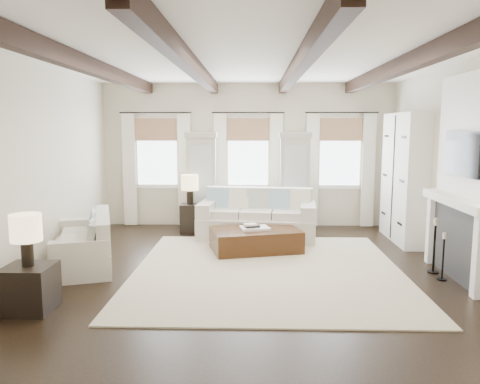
{
  "coord_description": "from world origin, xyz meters",
  "views": [
    {
      "loc": [
        0.12,
        -6.79,
        2.22
      ],
      "look_at": [
        -0.1,
        0.96,
        1.15
      ],
      "focal_mm": 35.0,
      "sensor_mm": 36.0,
      "label": 1
    }
  ],
  "objects_px": {
    "ottoman": "(255,240)",
    "side_table_front": "(30,288)",
    "sofa_left": "(86,245)",
    "side_table_back": "(190,218)",
    "sofa_back": "(257,218)"
  },
  "relations": [
    {
      "from": "ottoman",
      "to": "side_table_front",
      "type": "distance_m",
      "value": 3.98
    },
    {
      "from": "sofa_left",
      "to": "side_table_front",
      "type": "bearing_deg",
      "value": -90.41
    },
    {
      "from": "ottoman",
      "to": "side_table_front",
      "type": "relative_size",
      "value": 2.74
    },
    {
      "from": "side_table_front",
      "to": "side_table_back",
      "type": "relative_size",
      "value": 0.93
    },
    {
      "from": "sofa_back",
      "to": "side_table_back",
      "type": "bearing_deg",
      "value": 162.39
    },
    {
      "from": "sofa_back",
      "to": "side_table_back",
      "type": "relative_size",
      "value": 3.97
    },
    {
      "from": "side_table_front",
      "to": "sofa_back",
      "type": "bearing_deg",
      "value": 54.45
    },
    {
      "from": "sofa_left",
      "to": "sofa_back",
      "type": "bearing_deg",
      "value": 35.7
    },
    {
      "from": "sofa_back",
      "to": "sofa_left",
      "type": "distance_m",
      "value": 3.43
    },
    {
      "from": "sofa_left",
      "to": "side_table_front",
      "type": "relative_size",
      "value": 3.76
    },
    {
      "from": "sofa_back",
      "to": "side_table_front",
      "type": "relative_size",
      "value": 4.29
    },
    {
      "from": "ottoman",
      "to": "side_table_back",
      "type": "distance_m",
      "value": 2.05
    },
    {
      "from": "sofa_left",
      "to": "ottoman",
      "type": "height_order",
      "value": "sofa_left"
    },
    {
      "from": "ottoman",
      "to": "side_table_back",
      "type": "relative_size",
      "value": 2.54
    },
    {
      "from": "side_table_back",
      "to": "sofa_back",
      "type": "bearing_deg",
      "value": -17.61
    }
  ]
}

